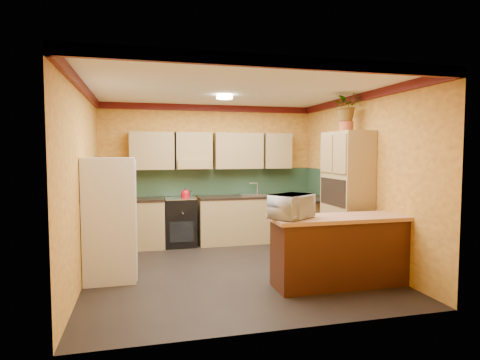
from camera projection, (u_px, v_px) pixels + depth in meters
name	position (u px, v px, depth m)	size (l,w,h in m)	color
room_shell	(230.00, 132.00, 6.16)	(4.24, 4.24, 2.72)	black
base_cabinets_back	(213.00, 221.00, 7.75)	(3.65, 0.60, 0.88)	#A28755
countertop_back	(212.00, 198.00, 7.71)	(3.65, 0.62, 0.04)	black
stove	(180.00, 222.00, 7.59)	(0.58, 0.58, 0.91)	black
kettle	(185.00, 193.00, 7.53)	(0.17, 0.17, 0.18)	#AB0B15
sink	(251.00, 195.00, 7.90)	(0.48, 0.40, 0.03)	silver
base_cabinets_right	(315.00, 224.00, 7.44)	(0.60, 0.80, 0.88)	#A28755
countertop_right	(315.00, 200.00, 7.41)	(0.62, 0.80, 0.04)	black
fridge	(110.00, 219.00, 5.55)	(0.68, 0.66, 1.70)	silver
pantry	(346.00, 198.00, 6.38)	(0.48, 0.90, 2.10)	#A28755
fern_pot	(346.00, 127.00, 6.35)	(0.22, 0.22, 0.16)	#AE4C2A
fern	(347.00, 105.00, 6.33)	(0.45, 0.39, 0.50)	#A28755
breakfast_bar	(341.00, 253.00, 5.33)	(1.80, 0.55, 0.88)	#471F10
bar_top	(341.00, 218.00, 5.30)	(1.90, 0.65, 0.05)	tan
microwave	(292.00, 206.00, 5.12)	(0.56, 0.38, 0.31)	silver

